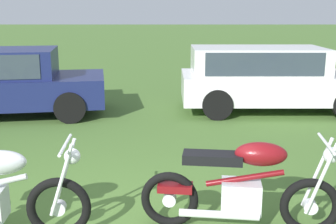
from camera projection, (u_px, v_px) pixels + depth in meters
name	position (u px, v px, depth m)	size (l,w,h in m)	color
motorcycle_maroon	(244.00, 187.00, 4.37)	(2.04, 0.64, 1.02)	black
car_white	(268.00, 74.00, 9.52)	(4.11, 1.81, 1.43)	silver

